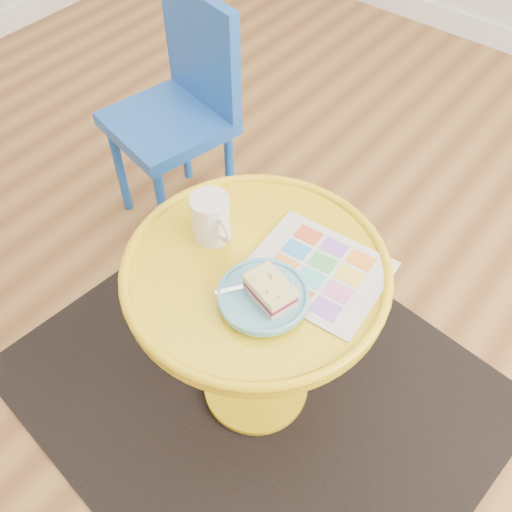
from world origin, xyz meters
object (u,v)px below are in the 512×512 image
Objects in this scene: chair at (181,103)px; mug at (211,217)px; plate at (263,297)px; side_table at (256,309)px; newspaper at (317,271)px.

chair is 6.42× the size of mug.
mug reaches higher than plate.
chair is at bearing 146.22° from side_table.
chair reaches higher than side_table.
plate is (0.07, -0.06, 0.18)m from side_table.
mug is at bearing 175.31° from side_table.
newspaper is at bearing 31.46° from mug.
side_table is at bearing -22.18° from chair.
newspaper is (0.11, 0.07, 0.16)m from side_table.
side_table is at bearing 12.49° from mug.
chair is (-0.68, 0.45, 0.05)m from side_table.
chair is 0.88m from newspaper.
mug is 0.22m from plate.
plate reaches higher than side_table.
plate is at bearing -2.51° from mug.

